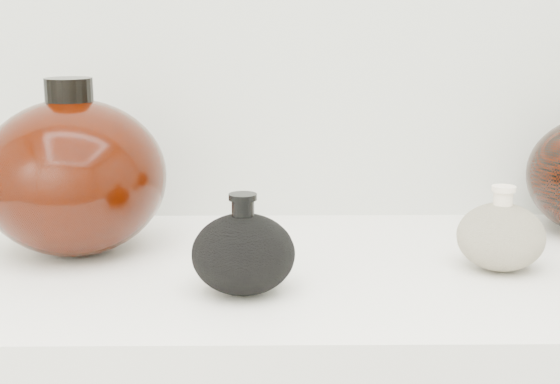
{
  "coord_description": "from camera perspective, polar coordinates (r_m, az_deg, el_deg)",
  "views": [
    {
      "loc": [
        -0.02,
        0.0,
        1.21
      ],
      "look_at": [
        -0.01,
        0.92,
        1.0
      ],
      "focal_mm": 50.0,
      "sensor_mm": 36.0,
      "label": 1
    }
  ],
  "objects": [
    {
      "name": "cream_gourd_vase",
      "position": [
        1.01,
        15.84,
        -3.11
      ],
      "size": [
        0.13,
        0.13,
        0.11
      ],
      "color": "#BEAD93",
      "rests_on": "display_counter"
    },
    {
      "name": "left_round_pot",
      "position": [
        1.06,
        -14.84,
        1.12
      ],
      "size": [
        0.24,
        0.24,
        0.23
      ],
      "color": "black",
      "rests_on": "display_counter"
    },
    {
      "name": "black_gourd_vase",
      "position": [
        0.89,
        -2.7,
        -4.48
      ],
      "size": [
        0.12,
        0.12,
        0.12
      ],
      "color": "black",
      "rests_on": "display_counter"
    }
  ]
}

